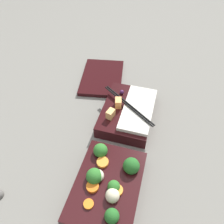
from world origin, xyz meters
TOP-DOWN VIEW (x-y plane):
  - ground_plane at (0.00, 0.00)m, footprint 3.00×3.00m
  - bento_tray_vegetable at (-0.12, 0.00)m, footprint 0.22×0.16m
  - bento_tray_rice at (0.14, 0.00)m, footprint 0.22×0.19m
  - bento_lid at (0.30, 0.15)m, footprint 0.24×0.19m

SIDE VIEW (x-z plane):
  - ground_plane at x=0.00m, z-range 0.00..0.00m
  - bento_lid at x=0.30m, z-range 0.00..0.01m
  - bento_tray_rice at x=0.14m, z-range -0.01..0.06m
  - bento_tray_vegetable at x=-0.12m, z-range -0.01..0.06m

